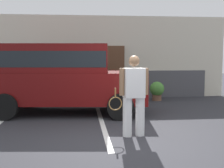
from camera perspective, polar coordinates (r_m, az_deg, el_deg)
ground_plane at (r=5.96m, az=3.07°, el=-11.26°), size 40.00×40.00×0.00m
parking_stripe_1 at (r=7.35m, az=-1.90°, el=-7.93°), size 0.12×4.40×0.01m
house_frontage at (r=11.75m, az=-1.64°, el=4.84°), size 10.02×0.40×3.29m
parked_suv at (r=8.70m, az=-9.49°, el=1.76°), size 4.77×2.55×2.05m
tennis_player_man at (r=6.17m, az=4.30°, el=-2.15°), size 0.90×0.32×1.73m
potted_plant_by_porch at (r=11.15m, az=8.88°, el=-1.19°), size 0.55×0.55×0.72m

